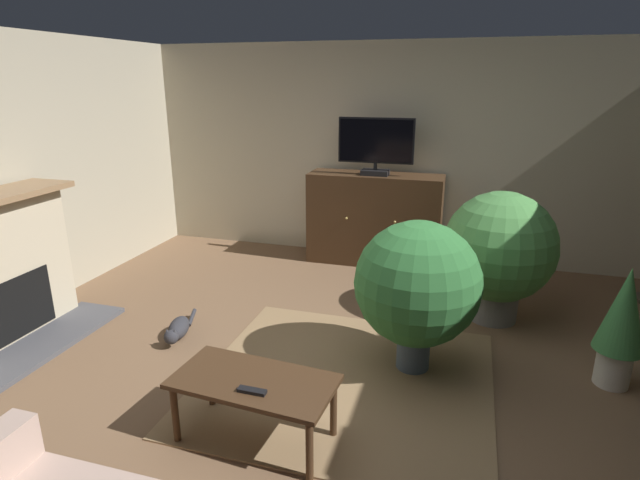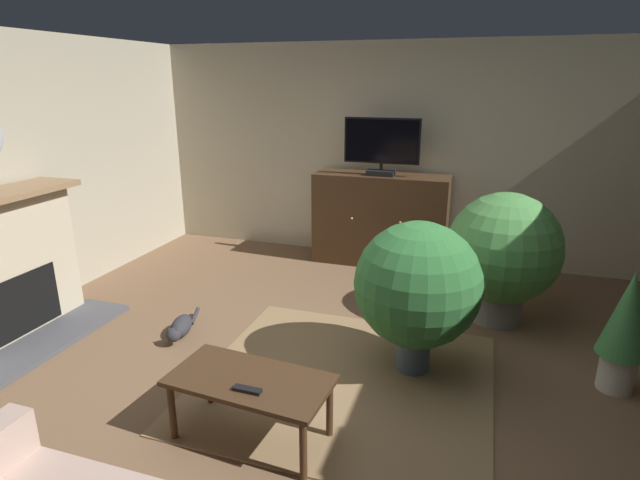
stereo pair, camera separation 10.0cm
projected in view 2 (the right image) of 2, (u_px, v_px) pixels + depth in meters
The scene contains 12 objects.
ground_plane at pixel (325, 379), 3.84m from camera, with size 6.69×6.42×0.04m, color brown.
wall_back at pixel (399, 154), 6.12m from camera, with size 6.69×0.10×2.58m, color #B2A88E.
rug_central at pixel (345, 380), 3.78m from camera, with size 2.11×2.01×0.01m, color #8E704C.
fireplace at pixel (2, 272), 4.26m from camera, with size 0.82×1.54×1.27m.
tv_cabinet at pixel (380, 221), 6.08m from camera, with size 1.57×0.51×1.09m.
television at pixel (382, 145), 5.75m from camera, with size 0.87×0.20×0.65m.
coffee_table at pixel (250, 386), 3.07m from camera, with size 1.02×0.57×0.43m.
tv_remote at pixel (247, 390), 2.93m from camera, with size 0.17×0.05×0.02m, color black.
potted_plant_tall_palm_by_window at pixel (626, 324), 3.53m from camera, with size 0.34×0.34×0.92m.
potted_plant_on_hearth_side at pixel (503, 251), 4.53m from camera, with size 1.00×1.00×1.21m.
potted_plant_small_fern_corner at pixel (417, 286), 3.73m from camera, with size 0.94×0.94×1.18m.
cat at pixel (180, 327), 4.42m from camera, with size 0.24×0.65×0.18m.
Camera 2 is at (1.00, -3.19, 2.15)m, focal length 28.51 mm.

